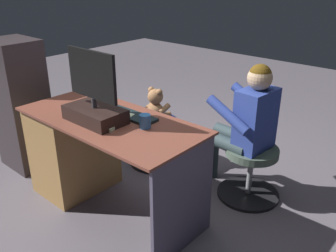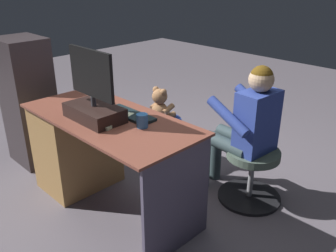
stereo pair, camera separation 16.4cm
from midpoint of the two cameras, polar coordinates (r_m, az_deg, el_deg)
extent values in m
plane|color=#5F5860|center=(3.17, -4.32, -9.37)|extent=(10.00, 10.00, 0.00)
cube|color=brown|center=(2.60, -11.00, 0.92)|extent=(1.41, 0.65, 0.02)
cube|color=#A27540|center=(3.11, -15.87, -3.27)|extent=(0.45, 0.60, 0.73)
cube|color=#4C475C|center=(2.34, 0.44, -11.87)|extent=(0.02, 0.58, 0.73)
cube|color=black|center=(2.56, -13.13, 1.77)|extent=(0.43, 0.25, 0.10)
cylinder|color=#333338|center=(2.53, -13.31, 3.53)|extent=(0.04, 0.04, 0.07)
cube|color=black|center=(2.47, -13.73, 7.80)|extent=(0.45, 0.02, 0.32)
cube|color=#19598C|center=(2.48, -13.47, 7.88)|extent=(0.42, 0.00, 0.29)
cube|color=black|center=(2.61, -7.67, 1.66)|extent=(0.42, 0.14, 0.02)
ellipsoid|color=black|center=(2.85, -11.49, 3.53)|extent=(0.06, 0.10, 0.04)
cylinder|color=#3372BF|center=(2.40, -5.57, 0.71)|extent=(0.08, 0.08, 0.09)
cube|color=black|center=(2.86, -15.43, 2.97)|extent=(0.06, 0.15, 0.02)
cube|color=beige|center=(2.54, -10.89, 0.89)|extent=(0.29, 0.34, 0.02)
cylinder|color=black|center=(3.54, -3.17, -5.37)|extent=(0.51, 0.51, 0.03)
cylinder|color=gray|center=(3.45, -3.24, -2.66)|extent=(0.04, 0.04, 0.35)
cylinder|color=#243B92|center=(3.36, -3.32, 0.46)|extent=(0.40, 0.40, 0.06)
ellipsoid|color=#9E6D45|center=(3.32, -3.37, 2.30)|extent=(0.16, 0.14, 0.17)
sphere|color=#9E6D45|center=(3.27, -3.43, 4.60)|extent=(0.14, 0.14, 0.14)
sphere|color=beige|center=(3.31, -2.70, 4.69)|extent=(0.05, 0.05, 0.05)
sphere|color=#9E6D45|center=(3.22, -2.82, 5.30)|extent=(0.06, 0.06, 0.06)
sphere|color=#9E6D45|center=(3.29, -4.06, 5.65)|extent=(0.06, 0.06, 0.06)
cylinder|color=#9E6D45|center=(3.27, -2.00, 2.66)|extent=(0.05, 0.13, 0.09)
cylinder|color=#9E6D45|center=(3.38, -4.01, 3.30)|extent=(0.05, 0.13, 0.09)
cylinder|color=#9E6D45|center=(3.38, -1.73, 1.64)|extent=(0.05, 0.10, 0.05)
cylinder|color=#9E6D45|center=(3.43, -2.78, 1.99)|extent=(0.05, 0.10, 0.05)
cylinder|color=black|center=(3.10, 10.89, -10.36)|extent=(0.50, 0.50, 0.03)
cylinder|color=gray|center=(3.00, 11.16, -7.40)|extent=(0.04, 0.04, 0.35)
cylinder|color=#465649|center=(2.90, 11.47, -3.94)|extent=(0.41, 0.41, 0.06)
cube|color=navy|center=(2.79, 11.91, 0.95)|extent=(0.23, 0.34, 0.48)
sphere|color=tan|center=(2.69, 12.49, 7.34)|extent=(0.18, 0.18, 0.18)
sphere|color=#533A0F|center=(2.68, 12.52, 7.71)|extent=(0.17, 0.17, 0.17)
cylinder|color=navy|center=(2.65, 7.62, 1.71)|extent=(0.38, 0.11, 0.23)
cylinder|color=navy|center=(2.99, 11.34, 3.98)|extent=(0.38, 0.11, 0.23)
cylinder|color=#2E3E41|center=(2.89, 7.31, -2.70)|extent=(0.40, 0.14, 0.11)
cylinder|color=#2E3E41|center=(3.08, 3.92, -5.71)|extent=(0.10, 0.10, 0.43)
cylinder|color=#2E3E41|center=(3.03, 8.95, -1.49)|extent=(0.40, 0.14, 0.11)
cylinder|color=#2E3E41|center=(3.22, 5.61, -4.45)|extent=(0.10, 0.10, 0.43)
cube|color=#30282B|center=(3.55, -23.26, 2.95)|extent=(0.44, 0.36, 1.17)
camera|label=1|loc=(0.08, -91.72, -0.75)|focal=38.95mm
camera|label=2|loc=(0.08, 88.28, 0.75)|focal=38.95mm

